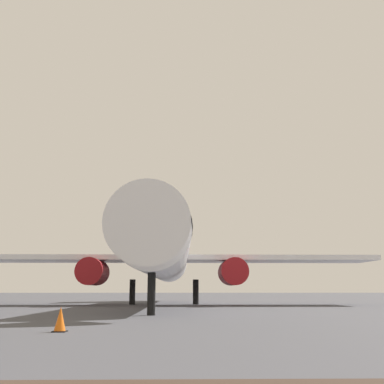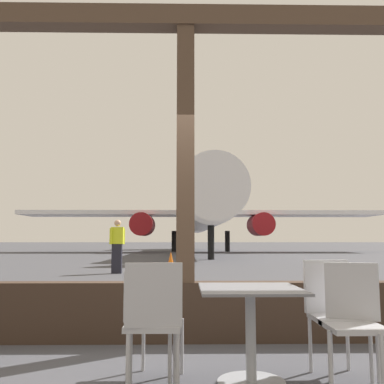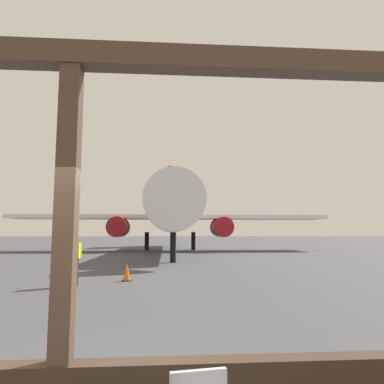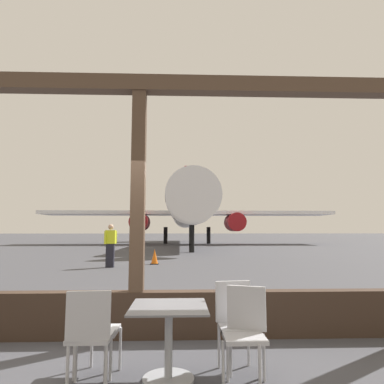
% 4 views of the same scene
% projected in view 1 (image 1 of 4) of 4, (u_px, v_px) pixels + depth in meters
% --- Properties ---
extents(ground_plane, '(220.00, 220.00, 0.00)m').
position_uv_depth(ground_plane, '(151.00, 302.00, 41.33)').
color(ground_plane, '#424247').
extents(airplane, '(30.94, 31.01, 10.42)m').
position_uv_depth(airplane, '(163.00, 253.00, 32.46)').
color(airplane, silver).
rests_on(airplane, ground).
extents(traffic_cone, '(0.36, 0.36, 0.66)m').
position_uv_depth(traffic_cone, '(60.00, 320.00, 12.33)').
color(traffic_cone, orange).
rests_on(traffic_cone, ground).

